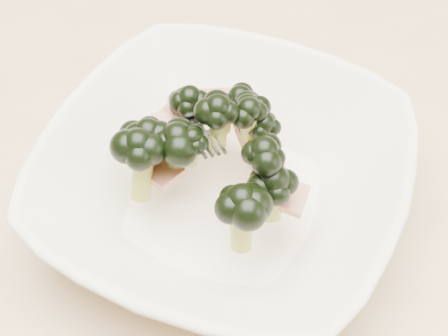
{
  "coord_description": "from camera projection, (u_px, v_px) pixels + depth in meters",
  "views": [
    {
      "loc": [
        0.1,
        -0.38,
        1.2
      ],
      "look_at": [
        0.07,
        -0.07,
        0.8
      ],
      "focal_mm": 50.0,
      "sensor_mm": 36.0,
      "label": 1
    }
  ],
  "objects": [
    {
      "name": "dining_table",
      "position": [
        170.0,
        198.0,
        0.67
      ],
      "size": [
        1.2,
        0.8,
        0.75
      ],
      "color": "tan",
      "rests_on": "ground"
    },
    {
      "name": "broccoli_dish",
      "position": [
        222.0,
        174.0,
        0.51
      ],
      "size": [
        0.37,
        0.37,
        0.12
      ],
      "color": "#F3E9CD",
      "rests_on": "dining_table"
    }
  ]
}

